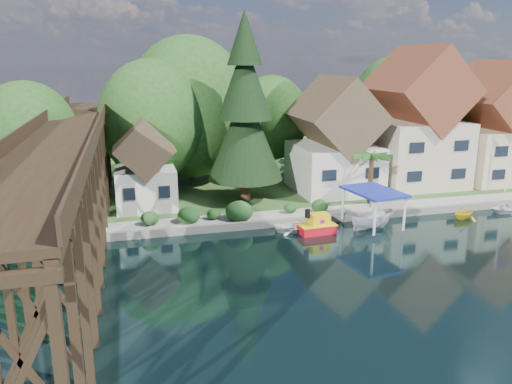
{
  "coord_description": "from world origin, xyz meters",
  "views": [
    {
      "loc": [
        -12.24,
        -28.19,
        12.91
      ],
      "look_at": [
        -3.39,
        6.0,
        3.53
      ],
      "focal_mm": 35.0,
      "sensor_mm": 36.0,
      "label": 1
    }
  ],
  "objects_px": {
    "flagpole": "(512,148)",
    "shed": "(145,170)",
    "boat_yellow": "(464,211)",
    "house_right": "(494,130)",
    "palm_tree": "(372,158)",
    "trestle_bridge": "(71,181)",
    "boat_canopy": "(372,212)",
    "tugboat": "(317,226)",
    "house_center": "(416,126)",
    "conifer": "(245,112)",
    "boat_white_b": "(510,207)",
    "boat_white_a": "(299,226)",
    "house_left": "(334,143)"
  },
  "relations": [
    {
      "from": "tugboat",
      "to": "boat_white_a",
      "type": "relative_size",
      "value": 0.79
    },
    {
      "from": "house_left",
      "to": "boat_white_a",
      "type": "xyz_separation_m",
      "value": [
        -6.81,
        -9.4,
        -4.76
      ]
    },
    {
      "from": "conifer",
      "to": "boat_white_a",
      "type": "bearing_deg",
      "value": -73.3
    },
    {
      "from": "trestle_bridge",
      "to": "house_left",
      "type": "distance_m",
      "value": 25.42
    },
    {
      "from": "trestle_bridge",
      "to": "house_right",
      "type": "height_order",
      "value": "house_right"
    },
    {
      "from": "trestle_bridge",
      "to": "boat_white_a",
      "type": "bearing_deg",
      "value": 5.06
    },
    {
      "from": "trestle_bridge",
      "to": "boat_white_b",
      "type": "height_order",
      "value": "trestle_bridge"
    },
    {
      "from": "trestle_bridge",
      "to": "palm_tree",
      "type": "bearing_deg",
      "value": 12.59
    },
    {
      "from": "house_right",
      "to": "boat_canopy",
      "type": "relative_size",
      "value": 2.35
    },
    {
      "from": "house_right",
      "to": "palm_tree",
      "type": "distance_m",
      "value": 17.66
    },
    {
      "from": "palm_tree",
      "to": "tugboat",
      "type": "bearing_deg",
      "value": -144.72
    },
    {
      "from": "palm_tree",
      "to": "tugboat",
      "type": "xyz_separation_m",
      "value": [
        -6.81,
        -4.82,
        -4.08
      ]
    },
    {
      "from": "house_right",
      "to": "boat_yellow",
      "type": "relative_size",
      "value": 5.09
    },
    {
      "from": "boat_white_b",
      "to": "conifer",
      "type": "bearing_deg",
      "value": 58.22
    },
    {
      "from": "shed",
      "to": "tugboat",
      "type": "distance_m",
      "value": 15.51
    },
    {
      "from": "shed",
      "to": "conifer",
      "type": "xyz_separation_m",
      "value": [
        8.82,
        0.01,
        4.64
      ]
    },
    {
      "from": "flagpole",
      "to": "tugboat",
      "type": "height_order",
      "value": "flagpole"
    },
    {
      "from": "shed",
      "to": "boat_white_b",
      "type": "height_order",
      "value": "shed"
    },
    {
      "from": "shed",
      "to": "boat_yellow",
      "type": "relative_size",
      "value": 3.21
    },
    {
      "from": "house_right",
      "to": "palm_tree",
      "type": "relative_size",
      "value": 2.6
    },
    {
      "from": "trestle_bridge",
      "to": "house_left",
      "type": "bearing_deg",
      "value": 25.21
    },
    {
      "from": "tugboat",
      "to": "house_left",
      "type": "bearing_deg",
      "value": 61.37
    },
    {
      "from": "tugboat",
      "to": "boat_yellow",
      "type": "bearing_deg",
      "value": 1.3
    },
    {
      "from": "tugboat",
      "to": "palm_tree",
      "type": "bearing_deg",
      "value": 35.28
    },
    {
      "from": "boat_white_a",
      "to": "boat_yellow",
      "type": "distance_m",
      "value": 14.47
    },
    {
      "from": "house_right",
      "to": "flagpole",
      "type": "height_order",
      "value": "house_right"
    },
    {
      "from": "shed",
      "to": "boat_canopy",
      "type": "xyz_separation_m",
      "value": [
        17.0,
        -8.76,
        -2.49
      ]
    },
    {
      "from": "house_center",
      "to": "flagpole",
      "type": "bearing_deg",
      "value": -37.38
    },
    {
      "from": "house_right",
      "to": "boat_canopy",
      "type": "height_order",
      "value": "house_right"
    },
    {
      "from": "house_right",
      "to": "shed",
      "type": "distance_m",
      "value": 36.08
    },
    {
      "from": "house_center",
      "to": "tugboat",
      "type": "relative_size",
      "value": 4.77
    },
    {
      "from": "house_left",
      "to": "shed",
      "type": "relative_size",
      "value": 1.4
    },
    {
      "from": "flagpole",
      "to": "boat_yellow",
      "type": "xyz_separation_m",
      "value": [
        -8.47,
        -5.0,
        -4.16
      ]
    },
    {
      "from": "trestle_bridge",
      "to": "boat_white_b",
      "type": "bearing_deg",
      "value": 2.81
    },
    {
      "from": "boat_canopy",
      "to": "boat_white_b",
      "type": "relative_size",
      "value": 1.62
    },
    {
      "from": "flagpole",
      "to": "shed",
      "type": "bearing_deg",
      "value": 174.25
    },
    {
      "from": "boat_white_b",
      "to": "trestle_bridge",
      "type": "bearing_deg",
      "value": 79.92
    },
    {
      "from": "house_center",
      "to": "boat_white_a",
      "type": "xyz_separation_m",
      "value": [
        -15.81,
        -9.9,
        -6.03
      ]
    },
    {
      "from": "house_center",
      "to": "palm_tree",
      "type": "xyz_separation_m",
      "value": [
        -7.78,
        -5.92,
        -1.73
      ]
    },
    {
      "from": "house_right",
      "to": "boat_white_b",
      "type": "distance_m",
      "value": 11.71
    },
    {
      "from": "flagpole",
      "to": "boat_white_b",
      "type": "relative_size",
      "value": 2.15
    },
    {
      "from": "trestle_bridge",
      "to": "palm_tree",
      "type": "height_order",
      "value": "trestle_bridge"
    },
    {
      "from": "flagpole",
      "to": "house_right",
      "type": "bearing_deg",
      "value": 69.11
    },
    {
      "from": "boat_yellow",
      "to": "boat_white_b",
      "type": "distance_m",
      "value": 5.38
    },
    {
      "from": "trestle_bridge",
      "to": "boat_canopy",
      "type": "distance_m",
      "value": 22.37
    },
    {
      "from": "trestle_bridge",
      "to": "tugboat",
      "type": "xyz_separation_m",
      "value": [
        17.41,
        0.59,
        -4.74
      ]
    },
    {
      "from": "boat_canopy",
      "to": "palm_tree",
      "type": "bearing_deg",
      "value": 65.36
    },
    {
      "from": "trestle_bridge",
      "to": "boat_canopy",
      "type": "bearing_deg",
      "value": 1.48
    },
    {
      "from": "house_left",
      "to": "boat_white_b",
      "type": "bearing_deg",
      "value": -34.99
    },
    {
      "from": "boat_yellow",
      "to": "house_right",
      "type": "bearing_deg",
      "value": -64.1
    }
  ]
}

